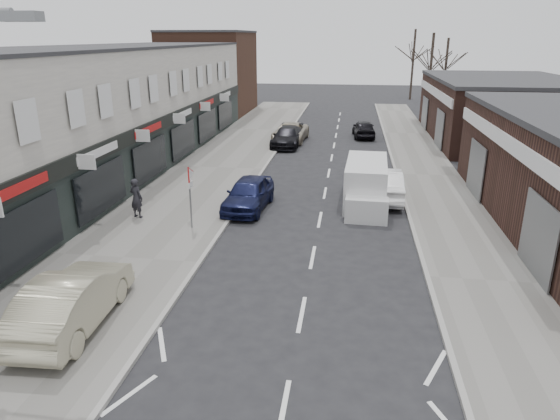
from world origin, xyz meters
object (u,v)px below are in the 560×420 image
at_px(parked_car_left_c, 290,133).
at_px(white_van, 366,185).
at_px(parked_car_left_a, 248,194).
at_px(parked_car_right_a, 383,184).
at_px(parked_car_left_b, 288,137).
at_px(sedan_on_pavement, 72,300).
at_px(warning_sign, 190,179).
at_px(pedestrian, 136,198).
at_px(parked_car_right_b, 364,129).

bearing_deg(parked_car_left_c, white_van, -66.34).
xyz_separation_m(parked_car_left_a, parked_car_right_a, (6.26, 2.42, 0.05)).
relative_size(parked_car_left_c, parked_car_right_a, 1.04).
relative_size(parked_car_left_b, parked_car_right_a, 1.00).
bearing_deg(parked_car_left_c, parked_car_left_a, -86.66).
relative_size(sedan_on_pavement, parked_car_left_b, 0.98).
distance_m(warning_sign, pedestrian, 3.16).
distance_m(white_van, parked_car_left_b, 13.88).
relative_size(pedestrian, parked_car_left_b, 0.37).
bearing_deg(white_van, warning_sign, -145.87).
bearing_deg(parked_car_right_a, parked_car_left_b, -63.24).
bearing_deg(parked_car_right_b, white_van, 85.06).
height_order(white_van, parked_car_right_b, white_van).
xyz_separation_m(pedestrian, parked_car_left_a, (4.54, 2.12, -0.25)).
bearing_deg(parked_car_right_b, sedan_on_pavement, 69.83).
distance_m(white_van, pedestrian, 10.55).
distance_m(pedestrian, parked_car_left_c, 18.69).
distance_m(warning_sign, parked_car_left_b, 17.38).
xyz_separation_m(sedan_on_pavement, parked_car_left_c, (2.70, 26.63, -0.21)).
height_order(parked_car_left_c, parked_car_right_a, parked_car_right_a).
bearing_deg(parked_car_left_b, sedan_on_pavement, -93.42).
bearing_deg(parked_car_right_b, parked_car_right_a, 88.08).
height_order(warning_sign, parked_car_left_b, warning_sign).
height_order(white_van, parked_car_left_c, white_van).
height_order(parked_car_left_a, parked_car_right_b, parked_car_left_a).
xyz_separation_m(pedestrian, parked_car_right_a, (10.80, 4.54, -0.21)).
distance_m(parked_car_left_a, parked_car_right_b, 19.34).
bearing_deg(parked_car_right_a, white_van, 48.10).
xyz_separation_m(sedan_on_pavement, parked_car_left_b, (2.71, 24.84, -0.20)).
height_order(sedan_on_pavement, parked_car_left_a, sedan_on_pavement).
distance_m(white_van, sedan_on_pavement, 14.53).
height_order(parked_car_left_b, parked_car_right_b, parked_car_left_b).
bearing_deg(white_van, pedestrian, -158.00).
height_order(warning_sign, pedestrian, warning_sign).
relative_size(white_van, parked_car_left_c, 1.09).
distance_m(sedan_on_pavement, parked_car_left_c, 26.77).
bearing_deg(parked_car_right_a, warning_sign, 32.96).
xyz_separation_m(pedestrian, parked_car_left_c, (4.54, 18.12, -0.31)).
distance_m(parked_car_left_a, parked_car_left_b, 14.21).
height_order(warning_sign, parked_car_left_c, warning_sign).
distance_m(parked_car_left_a, parked_car_right_a, 6.71).
distance_m(sedan_on_pavement, parked_car_left_a, 10.97).
bearing_deg(warning_sign, parked_car_left_c, 84.71).
distance_m(parked_car_left_b, parked_car_left_c, 1.79).
height_order(parked_car_right_a, parked_car_right_b, parked_car_right_a).
bearing_deg(parked_car_left_c, warning_sign, -91.95).
relative_size(parked_car_left_b, parked_car_left_c, 0.97).
height_order(white_van, sedan_on_pavement, white_van).
xyz_separation_m(parked_car_left_a, parked_car_right_b, (5.60, 18.51, -0.06)).
bearing_deg(parked_car_right_b, warning_sign, 66.85).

